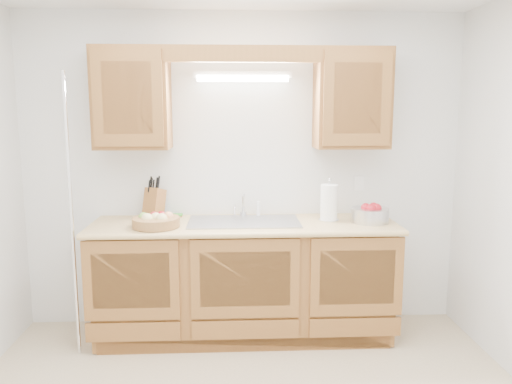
{
  "coord_description": "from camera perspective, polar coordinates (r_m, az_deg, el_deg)",
  "views": [
    {
      "loc": [
        -0.09,
        -2.5,
        1.73
      ],
      "look_at": [
        0.07,
        0.85,
        1.19
      ],
      "focal_mm": 35.0,
      "sensor_mm": 36.0,
      "label": 1
    }
  ],
  "objects": [
    {
      "name": "room",
      "position": [
        2.54,
        -0.76,
        -1.69
      ],
      "size": [
        3.52,
        3.5,
        2.5
      ],
      "color": "#C8B590",
      "rests_on": "ground"
    },
    {
      "name": "base_cabinets",
      "position": [
        3.92,
        -1.35,
        -10.05
      ],
      "size": [
        2.2,
        0.6,
        0.86
      ],
      "primitive_type": "cube",
      "color": "brown",
      "rests_on": "ground"
    },
    {
      "name": "countertop",
      "position": [
        3.78,
        -1.37,
        -3.82
      ],
      "size": [
        2.3,
        0.63,
        0.04
      ],
      "primitive_type": "cube",
      "color": "#D6B870",
      "rests_on": "base_cabinets"
    },
    {
      "name": "upper_cabinet_left",
      "position": [
        3.9,
        -13.96,
        10.31
      ],
      "size": [
        0.55,
        0.33,
        0.75
      ],
      "primitive_type": "cube",
      "color": "brown",
      "rests_on": "room"
    },
    {
      "name": "upper_cabinet_right",
      "position": [
        3.94,
        10.88,
        10.4
      ],
      "size": [
        0.55,
        0.33,
        0.75
      ],
      "primitive_type": "cube",
      "color": "brown",
      "rests_on": "room"
    },
    {
      "name": "valance",
      "position": [
        3.71,
        -1.45,
        15.52
      ],
      "size": [
        2.2,
        0.05,
        0.12
      ],
      "primitive_type": "cube",
      "color": "brown",
      "rests_on": "room"
    },
    {
      "name": "fluorescent_fixture",
      "position": [
        3.92,
        -1.52,
        13.08
      ],
      "size": [
        0.76,
        0.08,
        0.08
      ],
      "color": "white",
      "rests_on": "room"
    },
    {
      "name": "sink",
      "position": [
        3.81,
        -1.38,
        -4.51
      ],
      "size": [
        0.84,
        0.46,
        0.36
      ],
      "color": "#9E9EA3",
      "rests_on": "countertop"
    },
    {
      "name": "wire_shelf_pole",
      "position": [
        3.68,
        -20.32,
        -2.84
      ],
      "size": [
        0.03,
        0.03,
        2.0
      ],
      "primitive_type": "cylinder",
      "color": "silver",
      "rests_on": "ground"
    },
    {
      "name": "outlet_plate",
      "position": [
        4.16,
        11.7,
        0.98
      ],
      "size": [
        0.08,
        0.01,
        0.12
      ],
      "primitive_type": "cube",
      "color": "white",
      "rests_on": "room"
    },
    {
      "name": "fruit_basket",
      "position": [
        3.69,
        -11.36,
        -3.23
      ],
      "size": [
        0.37,
        0.37,
        0.11
      ],
      "rotation": [
        0.0,
        0.0,
        0.08
      ],
      "color": "#9B6D3E",
      "rests_on": "countertop"
    },
    {
      "name": "knife_block",
      "position": [
        4.0,
        -11.55,
        -1.2
      ],
      "size": [
        0.19,
        0.23,
        0.34
      ],
      "rotation": [
        0.0,
        0.0,
        -0.42
      ],
      "color": "brown",
      "rests_on": "countertop"
    },
    {
      "name": "orange_canister",
      "position": [
        4.01,
        -11.22,
        -1.41
      ],
      "size": [
        0.09,
        0.09,
        0.21
      ],
      "rotation": [
        0.0,
        0.0,
        -0.42
      ],
      "color": "#E1590C",
      "rests_on": "countertop"
    },
    {
      "name": "soap_bottle",
      "position": [
        4.02,
        -11.28,
        -1.45
      ],
      "size": [
        0.12,
        0.12,
        0.2
      ],
      "primitive_type": "imported",
      "rotation": [
        0.0,
        0.0,
        -0.36
      ],
      "color": "#2350AF",
      "rests_on": "countertop"
    },
    {
      "name": "sponge",
      "position": [
        4.05,
        -9.14,
        -2.65
      ],
      "size": [
        0.1,
        0.07,
        0.02
      ],
      "rotation": [
        0.0,
        0.0,
        0.01
      ],
      "color": "#CC333F",
      "rests_on": "countertop"
    },
    {
      "name": "paper_towel",
      "position": [
        3.86,
        8.35,
        -1.25
      ],
      "size": [
        0.17,
        0.17,
        0.33
      ],
      "rotation": [
        0.0,
        0.0,
        0.4
      ],
      "color": "silver",
      "rests_on": "countertop"
    },
    {
      "name": "apple_bowl",
      "position": [
        3.88,
        12.92,
        -2.46
      ],
      "size": [
        0.37,
        0.37,
        0.15
      ],
      "rotation": [
        0.0,
        0.0,
        0.39
      ],
      "color": "silver",
      "rests_on": "countertop"
    }
  ]
}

